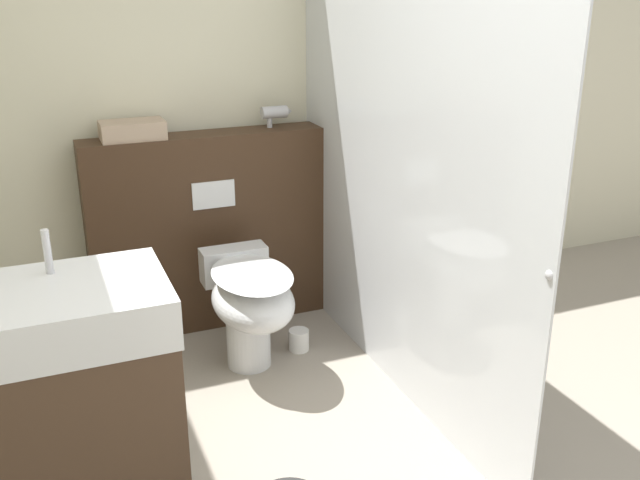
# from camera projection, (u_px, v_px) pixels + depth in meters

# --- Properties ---
(wall_back) EXTENTS (8.00, 0.06, 2.50)m
(wall_back) POSITION_uv_depth(u_px,v_px,m) (234.00, 87.00, 3.77)
(wall_back) COLOR beige
(wall_back) RESTS_ON ground_plane
(partition_panel) EXTENTS (1.27, 0.21, 1.05)m
(partition_panel) POSITION_uv_depth(u_px,v_px,m) (211.00, 231.00, 3.79)
(partition_panel) COLOR #3D2819
(partition_panel) RESTS_ON ground_plane
(shower_glass) EXTENTS (0.04, 2.09, 1.93)m
(shower_glass) POSITION_uv_depth(u_px,v_px,m) (396.00, 182.00, 3.08)
(shower_glass) COLOR silver
(shower_glass) RESTS_ON ground_plane
(toilet) EXTENTS (0.37, 0.64, 0.54)m
(toilet) POSITION_uv_depth(u_px,v_px,m) (250.00, 302.00, 3.36)
(toilet) COLOR white
(toilet) RESTS_ON ground_plane
(sink_vanity) EXTENTS (0.65, 0.46, 1.09)m
(sink_vanity) POSITION_uv_depth(u_px,v_px,m) (73.00, 427.00, 2.22)
(sink_vanity) COLOR #473323
(sink_vanity) RESTS_ON ground_plane
(hair_drier) EXTENTS (0.17, 0.06, 0.11)m
(hair_drier) POSITION_uv_depth(u_px,v_px,m) (276.00, 113.00, 3.74)
(hair_drier) COLOR #B7B7BC
(hair_drier) RESTS_ON partition_panel
(folded_towel) EXTENTS (0.31, 0.18, 0.09)m
(folded_towel) POSITION_uv_depth(u_px,v_px,m) (132.00, 130.00, 3.47)
(folded_towel) COLOR tan
(folded_towel) RESTS_ON partition_panel
(spare_toilet_roll) EXTENTS (0.10, 0.10, 0.11)m
(spare_toilet_roll) POSITION_uv_depth(u_px,v_px,m) (299.00, 340.00, 3.64)
(spare_toilet_roll) COLOR white
(spare_toilet_roll) RESTS_ON ground_plane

